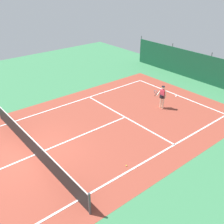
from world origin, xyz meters
TOP-DOWN VIEW (x-y plane):
  - ground_plane at (0.00, 0.00)m, footprint 36.00×36.00m
  - court_surface at (0.00, 0.00)m, footprint 11.02×26.60m
  - tennis_net at (0.00, 0.00)m, footprint 10.12×0.10m
  - back_fence at (-0.00, 16.31)m, footprint 16.30×0.98m
  - tennis_player at (0.60, 9.30)m, footprint 0.69×0.77m
  - tennis_ball_near_player at (3.76, 3.09)m, footprint 0.07×0.07m

SIDE VIEW (x-z plane):
  - ground_plane at x=0.00m, z-range 0.00..0.00m
  - court_surface at x=0.00m, z-range 0.00..0.01m
  - tennis_ball_near_player at x=3.76m, z-range 0.00..0.07m
  - tennis_net at x=0.00m, z-range -0.04..1.06m
  - back_fence at x=0.00m, z-range -0.68..2.02m
  - tennis_player at x=0.60m, z-range 0.14..1.78m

